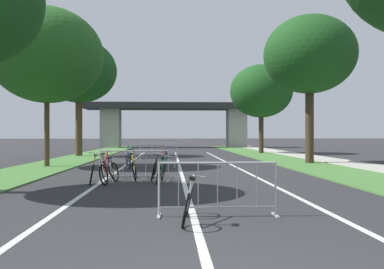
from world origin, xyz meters
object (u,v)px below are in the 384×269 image
Objects in this scene: crowd_barrier_nearest at (218,189)px; bicycle_orange_9 at (164,159)px; crowd_barrier_second at (134,166)px; tree_right_maple_mid at (310,55)px; bicycle_teal_8 at (131,154)px; bicycle_yellow_10 at (92,172)px; tree_left_pine_near at (79,71)px; crowd_barrier_third at (151,157)px; bicycle_white_2 at (109,172)px; crowd_barrier_fourth at (159,151)px; bicycle_red_5 at (108,169)px; tree_left_cypress_far at (47,55)px; tree_right_pine_far at (261,91)px; bicycle_blue_1 at (129,161)px; bicycle_black_6 at (155,169)px; bicycle_yellow_0 at (134,169)px; bicycle_green_3 at (161,172)px; bicycle_silver_7 at (188,203)px; bicycle_purple_4 at (166,154)px.

crowd_barrier_nearest is 11.80m from bicycle_orange_9.
tree_right_maple_mid is at bearing 41.08° from crowd_barrier_second.
bicycle_teal_8 is 12.22m from bicycle_yellow_10.
crowd_barrier_third is (5.65, -9.79, -5.60)m from tree_left_pine_near.
bicycle_white_2 is at bearing -105.13° from bicycle_orange_9.
bicycle_yellow_10 reaches higher than bicycle_teal_8.
tree_right_maple_mid is 4.81× the size of bicycle_white_2.
tree_left_pine_near is 4.84× the size of bicycle_yellow_10.
crowd_barrier_fourth is 10.92m from bicycle_red_5.
tree_left_cypress_far is 1.05× the size of tree_right_pine_far.
tree_right_maple_mid is 4.56× the size of bicycle_yellow_10.
bicycle_blue_1 is at bearing -154.38° from bicycle_orange_9.
crowd_barrier_third is 1.37× the size of bicycle_black_6.
bicycle_orange_9 is (-7.79, -12.77, -4.79)m from tree_right_pine_far.
tree_left_cypress_far is at bearing -136.44° from tree_right_pine_far.
bicycle_red_5 is 1.62m from bicycle_black_6.
tree_left_cypress_far is 8.82m from bicycle_yellow_0.
bicycle_orange_9 is (0.24, 5.54, -0.01)m from bicycle_black_6.
tree_left_pine_near reaches higher than bicycle_green_3.
bicycle_yellow_0 is at bearing 109.32° from bicycle_silver_7.
bicycle_green_3 is 1.00× the size of bicycle_black_6.
bicycle_yellow_0 is at bearing -113.10° from bicycle_white_2.
bicycle_silver_7 is at bearing -88.07° from bicycle_orange_9.
crowd_barrier_third is 5.32m from bicycle_red_5.
bicycle_purple_4 is (6.30, -3.64, -5.77)m from tree_left_pine_near.
bicycle_yellow_10 reaches higher than bicycle_silver_7.
crowd_barrier_fourth reaches higher than bicycle_yellow_0.
crowd_barrier_third is (-8.40, -1.90, -5.32)m from tree_right_maple_mid.
crowd_barrier_third reaches higher than bicycle_red_5.
crowd_barrier_third is 5.14m from bicycle_black_6.
tree_left_cypress_far is 0.96× the size of tree_right_maple_mid.
bicycle_blue_1 is 0.99× the size of bicycle_teal_8.
crowd_barrier_second is 1.36× the size of bicycle_green_3.
crowd_barrier_third is 0.76m from bicycle_orange_9.
tree_left_cypress_far is 8.84m from crowd_barrier_fourth.
crowd_barrier_third is at bearing 87.27° from crowd_barrier_second.
bicycle_black_6 reaches higher than bicycle_purple_4.
bicycle_purple_4 is at bearing 93.88° from crowd_barrier_nearest.
bicycle_green_3 is (-7.77, -7.95, -5.49)m from tree_right_maple_mid.
bicycle_yellow_0 is (-8.73, -7.02, -5.47)m from tree_right_maple_mid.
bicycle_teal_8 is (-3.39, 17.52, -0.16)m from crowd_barrier_nearest.
bicycle_blue_1 is 4.92m from bicycle_black_6.
bicycle_silver_7 is (2.28, -5.63, -0.02)m from bicycle_white_2.
bicycle_silver_7 is at bearing -83.95° from crowd_barrier_third.
bicycle_yellow_0 is (-8.73, -18.30, -4.77)m from tree_right_pine_far.
crowd_barrier_fourth is at bearing 88.14° from crowd_barrier_third.
crowd_barrier_fourth is at bearing 95.55° from crowd_barrier_nearest.
tree_left_pine_near is 4.90× the size of bicycle_orange_9.
crowd_barrier_nearest is 11.28m from bicycle_blue_1.
bicycle_red_5 is at bearing 116.52° from crowd_barrier_nearest.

